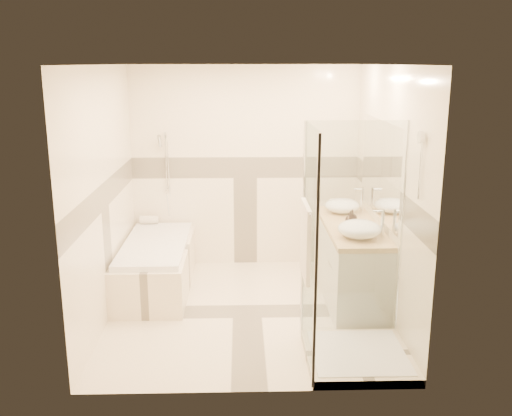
{
  "coord_description": "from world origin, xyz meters",
  "views": [
    {
      "loc": [
        -0.06,
        -5.49,
        2.52
      ],
      "look_at": [
        0.1,
        0.25,
        1.05
      ],
      "focal_mm": 40.0,
      "sensor_mm": 36.0,
      "label": 1
    }
  ],
  "objects_px": {
    "vanity": "(350,262)",
    "vessel_sink_near": "(342,206)",
    "bathtub": "(156,263)",
    "amenity_bottle_b": "(351,218)",
    "amenity_bottle_a": "(352,218)",
    "vessel_sink_far": "(360,229)",
    "shower_enclosure": "(345,304)"
  },
  "relations": [
    {
      "from": "shower_enclosure",
      "to": "amenity_bottle_a",
      "type": "distance_m",
      "value": 1.29
    },
    {
      "from": "shower_enclosure",
      "to": "amenity_bottle_a",
      "type": "height_order",
      "value": "shower_enclosure"
    },
    {
      "from": "vessel_sink_near",
      "to": "vessel_sink_far",
      "type": "xyz_separation_m",
      "value": [
        0.0,
        -0.96,
        0.01
      ]
    },
    {
      "from": "vessel_sink_far",
      "to": "vessel_sink_near",
      "type": "bearing_deg",
      "value": 90.0
    },
    {
      "from": "amenity_bottle_a",
      "to": "vessel_sink_near",
      "type": "bearing_deg",
      "value": 90.0
    },
    {
      "from": "vanity",
      "to": "shower_enclosure",
      "type": "height_order",
      "value": "shower_enclosure"
    },
    {
      "from": "vessel_sink_far",
      "to": "amenity_bottle_b",
      "type": "xyz_separation_m",
      "value": [
        0.0,
        0.45,
        -0.01
      ]
    },
    {
      "from": "vessel_sink_near",
      "to": "amenity_bottle_b",
      "type": "relative_size",
      "value": 2.64
    },
    {
      "from": "shower_enclosure",
      "to": "bathtub",
      "type": "bearing_deg",
      "value": 138.9
    },
    {
      "from": "bathtub",
      "to": "shower_enclosure",
      "type": "height_order",
      "value": "shower_enclosure"
    },
    {
      "from": "amenity_bottle_b",
      "to": "amenity_bottle_a",
      "type": "bearing_deg",
      "value": -90.0
    },
    {
      "from": "shower_enclosure",
      "to": "amenity_bottle_b",
      "type": "xyz_separation_m",
      "value": [
        0.27,
        1.26,
        0.42
      ]
    },
    {
      "from": "shower_enclosure",
      "to": "amenity_bottle_b",
      "type": "bearing_deg",
      "value": 77.77
    },
    {
      "from": "vanity",
      "to": "vessel_sink_near",
      "type": "relative_size",
      "value": 4.08
    },
    {
      "from": "vessel_sink_near",
      "to": "amenity_bottle_b",
      "type": "height_order",
      "value": "vessel_sink_near"
    },
    {
      "from": "bathtub",
      "to": "amenity_bottle_b",
      "type": "distance_m",
      "value": 2.25
    },
    {
      "from": "shower_enclosure",
      "to": "amenity_bottle_a",
      "type": "xyz_separation_m",
      "value": [
        0.27,
        1.19,
        0.44
      ]
    },
    {
      "from": "vessel_sink_near",
      "to": "shower_enclosure",
      "type": "bearing_deg",
      "value": -98.76
    },
    {
      "from": "bathtub",
      "to": "amenity_bottle_b",
      "type": "relative_size",
      "value": 11.33
    },
    {
      "from": "shower_enclosure",
      "to": "vessel_sink_far",
      "type": "relative_size",
      "value": 4.74
    },
    {
      "from": "vanity",
      "to": "amenity_bottle_b",
      "type": "distance_m",
      "value": 0.5
    },
    {
      "from": "vanity",
      "to": "amenity_bottle_b",
      "type": "xyz_separation_m",
      "value": [
        -0.02,
        -0.01,
        0.5
      ]
    },
    {
      "from": "vessel_sink_far",
      "to": "amenity_bottle_b",
      "type": "bearing_deg",
      "value": 90.0
    },
    {
      "from": "amenity_bottle_b",
      "to": "shower_enclosure",
      "type": "bearing_deg",
      "value": -102.23
    },
    {
      "from": "vanity",
      "to": "amenity_bottle_a",
      "type": "distance_m",
      "value": 0.52
    },
    {
      "from": "shower_enclosure",
      "to": "vanity",
      "type": "bearing_deg",
      "value": 77.03
    },
    {
      "from": "vanity",
      "to": "shower_enclosure",
      "type": "distance_m",
      "value": 1.31
    },
    {
      "from": "shower_enclosure",
      "to": "amenity_bottle_b",
      "type": "height_order",
      "value": "shower_enclosure"
    },
    {
      "from": "amenity_bottle_a",
      "to": "vanity",
      "type": "bearing_deg",
      "value": 76.65
    },
    {
      "from": "bathtub",
      "to": "vessel_sink_near",
      "type": "relative_size",
      "value": 4.28
    },
    {
      "from": "bathtub",
      "to": "vessel_sink_far",
      "type": "relative_size",
      "value": 3.95
    },
    {
      "from": "vessel_sink_near",
      "to": "amenity_bottle_a",
      "type": "xyz_separation_m",
      "value": [
        0.0,
        -0.58,
        0.01
      ]
    }
  ]
}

